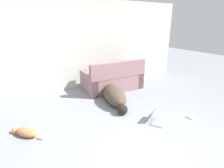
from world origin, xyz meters
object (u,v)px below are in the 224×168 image
at_px(cat, 25,132).
at_px(book_cream, 191,117).
at_px(laptop_open, 154,118).
at_px(couch, 113,80).
at_px(dog, 114,95).

height_order(cat, book_cream, cat).
xyz_separation_m(cat, laptop_open, (2.30, -0.67, 0.01)).
bearing_deg(couch, laptop_open, 83.77).
height_order(couch, cat, couch).
relative_size(couch, laptop_open, 3.86).
bearing_deg(dog, couch, 166.28).
relative_size(couch, cat, 3.33).
height_order(dog, cat, dog).
bearing_deg(couch, cat, 26.99).
xyz_separation_m(cat, book_cream, (3.10, -0.89, -0.06)).
distance_m(dog, laptop_open, 1.19).
xyz_separation_m(dog, laptop_open, (0.27, -1.15, -0.12)).
bearing_deg(book_cream, cat, 164.00).
distance_m(couch, laptop_open, 2.04).
bearing_deg(dog, book_cream, 50.12).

